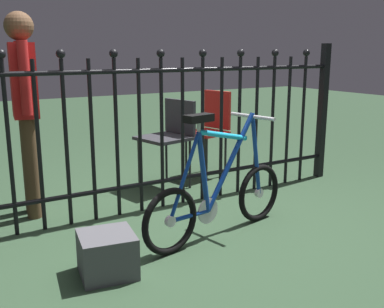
{
  "coord_description": "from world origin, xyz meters",
  "views": [
    {
      "loc": [
        -1.58,
        -2.54,
        1.29
      ],
      "look_at": [
        0.06,
        0.21,
        0.55
      ],
      "focal_mm": 42.27,
      "sensor_mm": 36.0,
      "label": 1
    }
  ],
  "objects_px": {
    "chair_charcoal": "(170,133)",
    "person_visitor": "(25,98)",
    "chair_red": "(211,125)",
    "display_crate": "(107,254)",
    "bicycle": "(218,195)"
  },
  "relations": [
    {
      "from": "person_visitor",
      "to": "bicycle",
      "type": "bearing_deg",
      "value": -47.43
    },
    {
      "from": "chair_red",
      "to": "person_visitor",
      "type": "xyz_separation_m",
      "value": [
        -1.87,
        -0.27,
        0.4
      ]
    },
    {
      "from": "chair_charcoal",
      "to": "display_crate",
      "type": "height_order",
      "value": "chair_charcoal"
    },
    {
      "from": "person_visitor",
      "to": "display_crate",
      "type": "xyz_separation_m",
      "value": [
        0.15,
        -1.26,
        -0.8
      ]
    },
    {
      "from": "chair_charcoal",
      "to": "chair_red",
      "type": "xyz_separation_m",
      "value": [
        0.56,
        0.16,
        0.0
      ]
    },
    {
      "from": "chair_red",
      "to": "display_crate",
      "type": "xyz_separation_m",
      "value": [
        -1.72,
        -1.52,
        -0.41
      ]
    },
    {
      "from": "chair_charcoal",
      "to": "person_visitor",
      "type": "xyz_separation_m",
      "value": [
        -1.31,
        -0.11,
        0.4
      ]
    },
    {
      "from": "chair_charcoal",
      "to": "display_crate",
      "type": "distance_m",
      "value": 1.83
    },
    {
      "from": "chair_charcoal",
      "to": "person_visitor",
      "type": "distance_m",
      "value": 1.37
    },
    {
      "from": "chair_red",
      "to": "display_crate",
      "type": "bearing_deg",
      "value": -138.48
    },
    {
      "from": "chair_charcoal",
      "to": "person_visitor",
      "type": "height_order",
      "value": "person_visitor"
    },
    {
      "from": "chair_charcoal",
      "to": "person_visitor",
      "type": "bearing_deg",
      "value": -175.21
    },
    {
      "from": "bicycle",
      "to": "chair_red",
      "type": "distance_m",
      "value": 1.64
    },
    {
      "from": "bicycle",
      "to": "chair_charcoal",
      "type": "xyz_separation_m",
      "value": [
        0.28,
        1.23,
        0.22
      ]
    },
    {
      "from": "bicycle",
      "to": "display_crate",
      "type": "distance_m",
      "value": 0.9
    }
  ]
}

